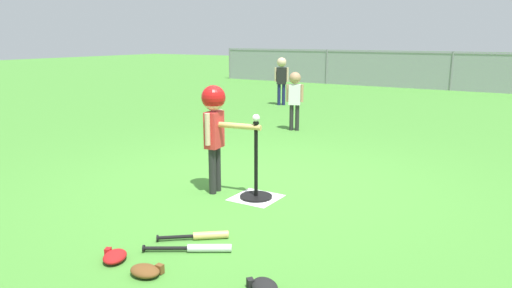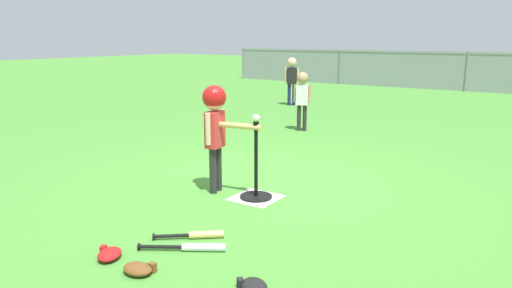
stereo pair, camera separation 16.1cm
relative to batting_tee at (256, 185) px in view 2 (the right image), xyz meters
name	(u,v)px [view 2 (the right image)]	position (x,y,z in m)	size (l,w,h in m)	color
ground_plane	(265,184)	(-0.16, 0.42, -0.13)	(60.00, 60.00, 0.00)	#478C33
home_plate	(256,198)	(0.00, 0.00, -0.13)	(0.44, 0.44, 0.01)	white
batting_tee	(256,185)	(0.00, 0.00, 0.00)	(0.32, 0.32, 0.77)	black
baseball_on_tee	(256,118)	(0.00, 0.00, 0.68)	(0.07, 0.07, 0.07)	white
batter_child	(215,117)	(-0.45, -0.06, 0.65)	(0.63, 0.31, 1.10)	#262626
fielder_deep_center	(302,93)	(-1.28, 3.33, 0.51)	(0.28, 0.20, 0.99)	#262626
fielder_near_left	(292,75)	(-2.96, 5.93, 0.58)	(0.30, 0.22, 1.10)	#191E4C
spare_bat_silver	(195,247)	(0.29, -1.25, -0.10)	(0.59, 0.40, 0.06)	silver
spare_bat_wood	(199,235)	(0.16, -1.06, -0.10)	(0.47, 0.40, 0.06)	#DBB266
glove_near_bats	(138,269)	(0.20, -1.73, -0.09)	(0.22, 0.17, 0.07)	brown
glove_tossed_aside	(109,254)	(-0.15, -1.69, -0.09)	(0.25, 0.27, 0.07)	#B21919
glove_outfield_drop	(254,286)	(0.98, -1.49, -0.09)	(0.27, 0.26, 0.07)	black
outfield_fence	(466,70)	(-0.16, 11.32, 0.49)	(16.06, 0.06, 1.15)	slate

